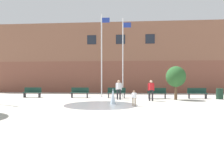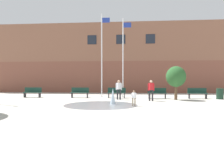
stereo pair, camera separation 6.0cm
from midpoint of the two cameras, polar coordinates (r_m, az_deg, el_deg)
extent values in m
plane|color=#B2ADA3|center=(9.24, -2.87, -9.24)|extent=(100.00, 100.00, 0.00)
cube|color=brown|center=(29.25, 2.45, 1.81)|extent=(36.00, 6.00, 3.84)
cube|color=brown|center=(29.59, 2.46, 10.10)|extent=(36.00, 6.00, 4.69)
cube|color=#1E232D|center=(27.04, -5.40, 11.43)|extent=(1.10, 0.06, 1.10)
cube|color=#1E232D|center=(26.65, 2.18, 11.58)|extent=(1.10, 0.06, 1.10)
cube|color=#1E232D|center=(26.72, 9.86, 11.53)|extent=(1.10, 0.06, 1.10)
cylinder|color=gray|center=(14.22, -3.03, -5.48)|extent=(4.77, 4.77, 0.01)
cone|color=silver|center=(14.63, 0.13, -3.16)|extent=(0.37, 0.37, 1.09)
cube|color=#28282D|center=(21.43, -21.94, -2.68)|extent=(0.06, 0.40, 0.44)
cube|color=#28282D|center=(20.84, -18.49, -2.77)|extent=(0.06, 0.40, 0.44)
cube|color=#19382D|center=(21.11, -20.25, -2.06)|extent=(1.60, 0.44, 0.05)
cube|color=#19382D|center=(21.28, -20.02, -1.40)|extent=(1.60, 0.04, 0.42)
cube|color=#28282D|center=(19.94, -10.51, -2.90)|extent=(0.06, 0.40, 0.44)
cube|color=#28282D|center=(19.61, -6.56, -2.96)|extent=(0.06, 0.40, 0.44)
cube|color=#19382D|center=(19.75, -8.55, -2.22)|extent=(1.60, 0.44, 0.05)
cube|color=#19382D|center=(19.93, -8.42, -1.51)|extent=(1.60, 0.04, 0.42)
cube|color=#28282D|center=(19.33, -0.99, -3.01)|extent=(0.06, 0.40, 0.44)
cube|color=#28282D|center=(19.24, 3.17, -3.04)|extent=(0.06, 0.40, 0.44)
cube|color=#19382D|center=(19.25, 1.09, -2.30)|extent=(1.60, 0.44, 0.05)
cube|color=#19382D|center=(19.44, 1.12, -1.57)|extent=(1.60, 0.04, 0.42)
cube|color=#28282D|center=(19.17, 9.49, -3.07)|extent=(0.06, 0.40, 0.44)
cube|color=#28282D|center=(19.33, 13.63, -3.05)|extent=(0.06, 0.40, 0.44)
cube|color=#19382D|center=(19.22, 11.57, -2.33)|extent=(1.60, 0.44, 0.05)
cube|color=#19382D|center=(19.41, 11.51, -1.60)|extent=(1.60, 0.04, 0.42)
cube|color=#28282D|center=(19.82, 19.38, -2.98)|extent=(0.06, 0.40, 0.44)
cube|color=#28282D|center=(20.22, 23.23, -2.93)|extent=(0.06, 0.40, 0.44)
cube|color=#19382D|center=(19.99, 21.33, -2.26)|extent=(1.60, 0.44, 0.05)
cube|color=#19382D|center=(20.17, 21.17, -1.56)|extent=(1.60, 0.04, 0.42)
cylinder|color=#89755B|center=(13.54, 5.36, -4.73)|extent=(0.07, 0.07, 0.52)
cylinder|color=#89755B|center=(13.55, 5.94, -4.74)|extent=(0.07, 0.07, 0.52)
cube|color=white|center=(13.51, 5.65, -2.93)|extent=(0.22, 0.24, 0.33)
sphere|color=#997051|center=(13.49, 5.65, -1.95)|extent=(0.13, 0.13, 0.13)
cylinder|color=white|center=(13.51, 5.10, -3.07)|extent=(0.05, 0.05, 0.34)
cylinder|color=white|center=(13.51, 6.20, -3.08)|extent=(0.05, 0.05, 0.34)
cylinder|color=#28282D|center=(17.83, 1.32, -2.74)|extent=(0.12, 0.12, 0.84)
cylinder|color=#28282D|center=(17.82, 2.03, -2.74)|extent=(0.12, 0.12, 0.84)
cube|color=white|center=(17.79, 1.68, -0.52)|extent=(0.38, 0.38, 0.54)
sphere|color=tan|center=(17.78, 1.68, 0.68)|extent=(0.21, 0.21, 0.21)
cylinder|color=white|center=(17.80, 1.00, -0.70)|extent=(0.08, 0.08, 0.55)
cylinder|color=white|center=(17.78, 2.35, -0.70)|extent=(0.08, 0.08, 0.55)
cylinder|color=#28282D|center=(17.01, 9.69, -2.96)|extent=(0.12, 0.12, 0.84)
cylinder|color=#28282D|center=(17.03, 10.43, -2.96)|extent=(0.12, 0.12, 0.84)
cube|color=red|center=(16.98, 10.07, -0.64)|extent=(0.39, 0.35, 0.54)
sphere|color=beige|center=(16.97, 10.08, 0.63)|extent=(0.21, 0.21, 0.21)
cylinder|color=red|center=(16.96, 9.36, -0.82)|extent=(0.08, 0.08, 0.55)
cylinder|color=red|center=(17.00, 10.77, -0.82)|extent=(0.08, 0.08, 0.55)
cylinder|color=silver|center=(20.38, -2.82, 7.47)|extent=(0.10, 0.10, 7.73)
cube|color=#233893|center=(20.92, -1.70, 16.34)|extent=(0.70, 0.02, 0.45)
cylinder|color=silver|center=(20.18, 2.76, 6.83)|extent=(0.10, 0.10, 7.24)
cube|color=#233893|center=(20.67, 3.91, 15.12)|extent=(0.70, 0.02, 0.45)
cylinder|color=#193323|center=(20.27, 26.23, -2.30)|extent=(0.56, 0.56, 0.90)
cylinder|color=brown|center=(18.37, 16.22, -2.37)|extent=(0.24, 0.24, 1.04)
ellipsoid|color=#285628|center=(18.33, 16.25, 1.87)|extent=(1.58, 1.58, 1.68)
camera|label=1|loc=(0.03, -90.10, 0.00)|focal=35.00mm
camera|label=2|loc=(0.03, 89.90, 0.00)|focal=35.00mm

